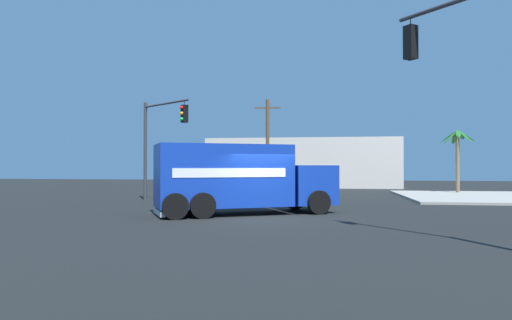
{
  "coord_description": "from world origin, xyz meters",
  "views": [
    {
      "loc": [
        2.39,
        -17.93,
        2.0
      ],
      "look_at": [
        -0.45,
        0.78,
        2.27
      ],
      "focal_mm": 32.39,
      "sensor_mm": 36.0,
      "label": 1
    }
  ],
  "objects_px": {
    "delivery_truck": "(239,178)",
    "palm_tree_far": "(458,149)",
    "traffic_light_secondary": "(158,135)",
    "utility_pole": "(268,143)"
  },
  "relations": [
    {
      "from": "delivery_truck",
      "to": "palm_tree_far",
      "type": "height_order",
      "value": "palm_tree_far"
    },
    {
      "from": "delivery_truck",
      "to": "traffic_light_secondary",
      "type": "relative_size",
      "value": 1.34
    },
    {
      "from": "delivery_truck",
      "to": "utility_pole",
      "type": "xyz_separation_m",
      "value": [
        -1.27,
        19.56,
        2.47
      ]
    },
    {
      "from": "traffic_light_secondary",
      "to": "palm_tree_far",
      "type": "bearing_deg",
      "value": 26.65
    },
    {
      "from": "delivery_truck",
      "to": "palm_tree_far",
      "type": "bearing_deg",
      "value": 50.68
    },
    {
      "from": "traffic_light_secondary",
      "to": "palm_tree_far",
      "type": "distance_m",
      "value": 21.25
    },
    {
      "from": "traffic_light_secondary",
      "to": "utility_pole",
      "type": "distance_m",
      "value": 14.03
    },
    {
      "from": "delivery_truck",
      "to": "palm_tree_far",
      "type": "relative_size",
      "value": 1.73
    },
    {
      "from": "delivery_truck",
      "to": "utility_pole",
      "type": "height_order",
      "value": "utility_pole"
    },
    {
      "from": "palm_tree_far",
      "to": "utility_pole",
      "type": "bearing_deg",
      "value": 165.52
    }
  ]
}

